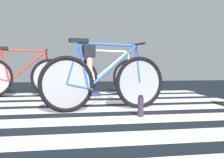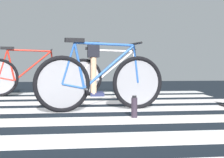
{
  "view_description": "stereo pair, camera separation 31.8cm",
  "coord_description": "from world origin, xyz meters",
  "px_view_note": "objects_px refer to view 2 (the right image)",
  "views": [
    {
      "loc": [
        -0.29,
        -3.29,
        0.63
      ],
      "look_at": [
        0.49,
        1.06,
        0.4
      ],
      "focal_mm": 46.71,
      "sensor_mm": 36.0,
      "label": 1
    },
    {
      "loc": [
        0.02,
        -3.29,
        0.63
      ],
      "look_at": [
        0.49,
        1.06,
        0.4
      ],
      "focal_mm": 46.71,
      "sensor_mm": 36.0,
      "label": 2
    }
  ],
  "objects_px": {
    "bicycle_2_of_3": "(110,76)",
    "bicycle_3_of_3": "(27,76)",
    "cyclist_2_of_3": "(93,61)",
    "water_bottle": "(134,107)",
    "bicycle_1_of_3": "(101,81)"
  },
  "relations": [
    {
      "from": "cyclist_2_of_3",
      "to": "bicycle_3_of_3",
      "type": "bearing_deg",
      "value": 176.78
    },
    {
      "from": "bicycle_2_of_3",
      "to": "water_bottle",
      "type": "relative_size",
      "value": 6.88
    },
    {
      "from": "bicycle_2_of_3",
      "to": "bicycle_3_of_3",
      "type": "height_order",
      "value": "same"
    },
    {
      "from": "bicycle_3_of_3",
      "to": "bicycle_1_of_3",
      "type": "bearing_deg",
      "value": -64.92
    },
    {
      "from": "bicycle_3_of_3",
      "to": "water_bottle",
      "type": "bearing_deg",
      "value": -65.41
    },
    {
      "from": "bicycle_1_of_3",
      "to": "cyclist_2_of_3",
      "type": "xyz_separation_m",
      "value": [
        -0.02,
        1.83,
        0.28
      ]
    },
    {
      "from": "bicycle_2_of_3",
      "to": "bicycle_3_of_3",
      "type": "relative_size",
      "value": 1.01
    },
    {
      "from": "bicycle_1_of_3",
      "to": "bicycle_2_of_3",
      "type": "distance_m",
      "value": 1.85
    },
    {
      "from": "bicycle_3_of_3",
      "to": "cyclist_2_of_3",
      "type": "bearing_deg",
      "value": -12.28
    },
    {
      "from": "bicycle_2_of_3",
      "to": "bicycle_3_of_3",
      "type": "xyz_separation_m",
      "value": [
        -1.57,
        0.08,
        0.0
      ]
    },
    {
      "from": "cyclist_2_of_3",
      "to": "bicycle_2_of_3",
      "type": "bearing_deg",
      "value": 0.0
    },
    {
      "from": "bicycle_2_of_3",
      "to": "water_bottle",
      "type": "distance_m",
      "value": 2.39
    },
    {
      "from": "water_bottle",
      "to": "cyclist_2_of_3",
      "type": "bearing_deg",
      "value": 98.49
    },
    {
      "from": "cyclist_2_of_3",
      "to": "bicycle_3_of_3",
      "type": "xyz_separation_m",
      "value": [
        -1.26,
        0.08,
        -0.28
      ]
    },
    {
      "from": "cyclist_2_of_3",
      "to": "bicycle_3_of_3",
      "type": "distance_m",
      "value": 1.29
    }
  ]
}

